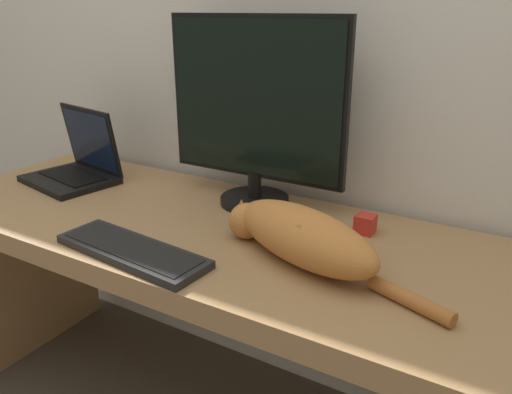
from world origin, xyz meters
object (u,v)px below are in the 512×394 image
cat (301,235)px  laptop (76,167)px  monitor (255,112)px  external_keyboard (132,251)px

cat → laptop: bearing=-168.9°
monitor → laptop: 0.68m
monitor → external_keyboard: 0.52m
monitor → external_keyboard: bearing=-100.4°
laptop → external_keyboard: bearing=-19.0°
monitor → cat: (0.28, -0.26, -0.21)m
laptop → cat: laptop is taller
monitor → laptop: (-0.63, -0.12, -0.23)m
monitor → cat: size_ratio=0.95×
monitor → laptop: bearing=-168.8°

